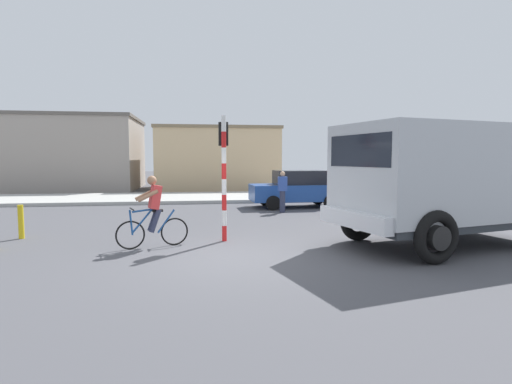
% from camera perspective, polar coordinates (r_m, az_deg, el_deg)
% --- Properties ---
extents(ground_plane, '(120.00, 120.00, 0.00)m').
position_cam_1_polar(ground_plane, '(8.88, -3.07, -9.14)').
color(ground_plane, '#4C4C51').
extents(sidewalk_far, '(80.00, 5.00, 0.16)m').
position_cam_1_polar(sidewalk_far, '(21.63, -6.13, -0.72)').
color(sidewalk_far, '#ADADA8').
rests_on(sidewalk_far, ground).
extents(truck_foreground, '(5.84, 3.75, 2.90)m').
position_cam_1_polar(truck_foreground, '(10.86, 25.09, 1.86)').
color(truck_foreground, '#B2B7BC').
rests_on(truck_foreground, ground).
extents(cyclist, '(1.66, 0.68, 1.72)m').
position_cam_1_polar(cyclist, '(10.01, -14.21, -2.67)').
color(cyclist, black).
rests_on(cyclist, ground).
extents(traffic_light_pole, '(0.24, 0.43, 3.20)m').
position_cam_1_polar(traffic_light_pole, '(10.48, -4.54, 4.39)').
color(traffic_light_pole, red).
rests_on(traffic_light_pole, ground).
extents(car_red_near, '(4.05, 1.98, 1.60)m').
position_cam_1_polar(car_red_near, '(17.81, 5.86, 0.49)').
color(car_red_near, '#234C9E').
rests_on(car_red_near, ground).
extents(car_white_mid, '(4.12, 2.12, 1.60)m').
position_cam_1_polar(car_white_mid, '(18.30, 18.47, 0.39)').
color(car_white_mid, red).
rests_on(car_white_mid, ground).
extents(pedestrian_near_kerb, '(0.34, 0.22, 1.62)m').
position_cam_1_polar(pedestrian_near_kerb, '(16.01, 3.73, 0.14)').
color(pedestrian_near_kerb, '#2D334C').
rests_on(pedestrian_near_kerb, ground).
extents(bollard_far, '(0.14, 0.14, 0.90)m').
position_cam_1_polar(bollard_far, '(12.48, -30.02, -3.63)').
color(bollard_far, gold).
rests_on(bollard_far, ground).
extents(building_corner_left, '(10.13, 7.67, 4.91)m').
position_cam_1_polar(building_corner_left, '(31.00, -25.33, 4.90)').
color(building_corner_left, '#9E9389').
rests_on(building_corner_left, ground).
extents(building_mid_block, '(8.22, 6.46, 4.22)m').
position_cam_1_polar(building_mid_block, '(28.93, -5.52, 4.70)').
color(building_mid_block, '#D1B284').
rests_on(building_mid_block, ground).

